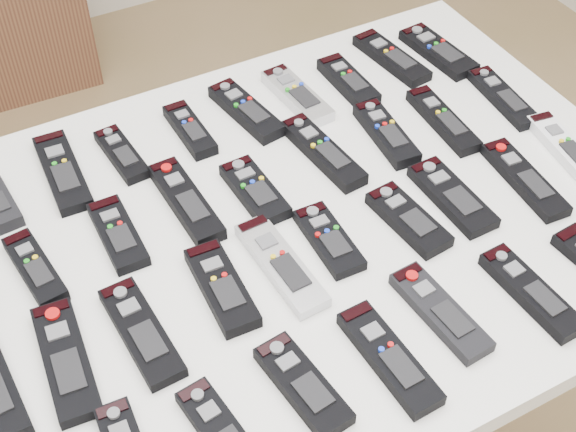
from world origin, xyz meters
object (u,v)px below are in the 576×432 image
remote_8 (391,58)px  remote_25 (408,220)px  remote_27 (525,179)px  remote_35 (531,292)px  remote_18 (503,98)px  remote_2 (63,172)px  remote_5 (246,111)px  remote_9 (438,51)px  remote_11 (35,269)px  remote_17 (443,120)px  remote_34 (440,312)px  remote_14 (255,191)px  remote_20 (66,360)px  remote_32 (303,385)px  remote_12 (118,234)px  remote_6 (297,96)px  remote_15 (323,152)px  remote_21 (142,332)px  remote_23 (281,265)px  remote_16 (386,133)px  remote_3 (122,154)px  remote_22 (222,287)px  remote_33 (389,358)px  remote_28 (566,149)px  remote_7 (348,81)px  remote_26 (452,196)px  table (288,248)px  remote_4 (190,130)px  remote_24 (329,240)px

remote_8 → remote_25: 0.45m
remote_25 → remote_27: size_ratio=0.81×
remote_35 → remote_18: bearing=53.3°
remote_2 → remote_5: remote_5 is taller
remote_9 → remote_11: remote_11 is taller
remote_5 → remote_17: 0.36m
remote_17 → remote_34: same height
remote_14 → remote_20: bearing=-157.3°
remote_14 → remote_32: 0.38m
remote_12 → remote_35: size_ratio=0.86×
remote_6 → remote_15: (-0.04, -0.16, 0.00)m
remote_8 → remote_17: 0.21m
remote_21 → remote_23: (0.23, 0.02, 0.00)m
remote_16 → remote_3: bearing=163.3°
remote_22 → remote_33: 0.27m
remote_32 → remote_12: bearing=101.4°
remote_9 → remote_22: bearing=-156.6°
remote_12 → remote_28: same height
remote_15 → remote_18: remote_15 is taller
remote_5 → remote_7: same height
remote_26 → remote_17: bearing=57.6°
table → remote_28: size_ratio=6.63×
remote_12 → remote_23: bearing=-41.1°
remote_20 → remote_35: remote_35 is taller
remote_11 → remote_34: 0.61m
remote_4 → remote_20: (-0.35, -0.37, 0.00)m
remote_7 → remote_20: 0.77m
remote_5 → remote_33: 0.59m
remote_4 → remote_2: bearing=178.7°
remote_12 → remote_22: size_ratio=0.91×
remote_22 → remote_16: bearing=26.4°
remote_27 → remote_34: 0.33m
table → remote_34: bearing=-68.1°
remote_3 → remote_15: size_ratio=0.73×
remote_24 → remote_34: remote_34 is taller
remote_21 → remote_24: same height
remote_3 → remote_16: 0.47m
remote_21 → remote_25: remote_25 is taller
remote_16 → remote_24: bearing=-136.8°
remote_20 → remote_23: same height
remote_4 → remote_20: same height
remote_6 → remote_24: size_ratio=1.20×
remote_12 → remote_27: size_ratio=0.80×
remote_14 → table: bearing=-80.4°
remote_5 → remote_20: size_ratio=0.91×
remote_3 → remote_14: remote_14 is taller
remote_12 → remote_16: remote_16 is taller
remote_16 → remote_28: size_ratio=0.91×
remote_6 → remote_23: bearing=-126.5°
remote_20 → remote_23: (0.34, 0.01, -0.00)m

